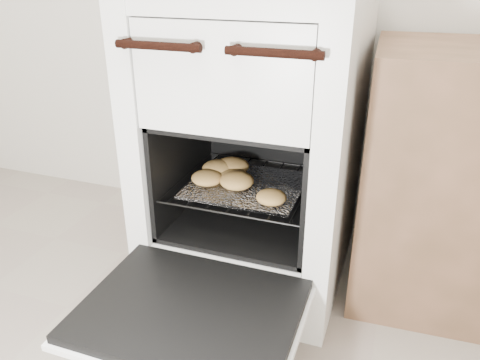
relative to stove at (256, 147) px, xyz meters
The scene contains 5 objects.
stove is the anchor object (origin of this frame).
oven_door 0.62m from the stove, 90.00° to the right, with size 0.59×0.46×0.04m.
oven_rack 0.13m from the stove, 90.00° to the right, with size 0.48×0.46×0.01m.
foil_sheet 0.14m from the stove, 90.00° to the right, with size 0.37×0.33×0.01m, color silver.
baked_rolls 0.13m from the stove, 120.26° to the right, with size 0.36×0.30×0.05m.
Camera 1 is at (0.65, -0.30, 1.06)m, focal length 35.00 mm.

